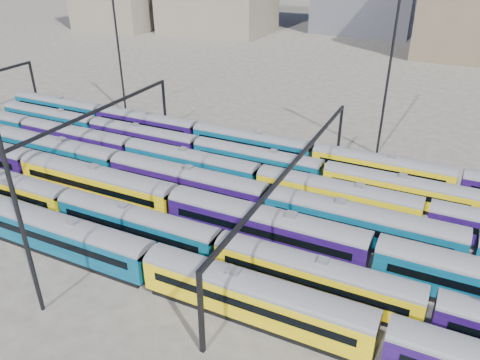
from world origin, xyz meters
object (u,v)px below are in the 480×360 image
at_px(rake_0, 254,294).
at_px(mast_2, 6,166).
at_px(rake_1, 136,222).
at_px(rake_2, 97,181).

height_order(rake_0, mast_2, mast_2).
distance_m(rake_1, mast_2, 16.66).
relative_size(rake_0, rake_2, 0.67).
bearing_deg(rake_1, rake_0, -17.58).
distance_m(rake_0, mast_2, 21.72).
height_order(rake_0, rake_1, rake_0).
xyz_separation_m(rake_0, rake_1, (-15.78, 5.00, -0.19)).
xyz_separation_m(rake_1, rake_2, (-9.54, 5.00, 0.34)).
distance_m(rake_1, rake_2, 10.78).
xyz_separation_m(rake_0, rake_2, (-25.32, 10.00, 0.16)).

